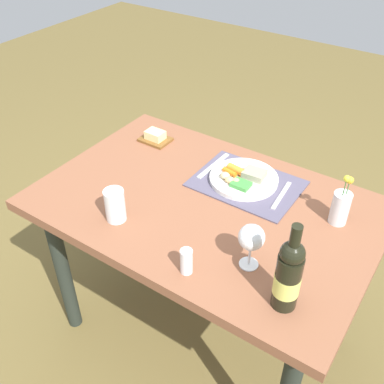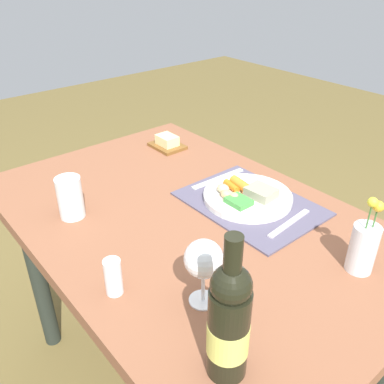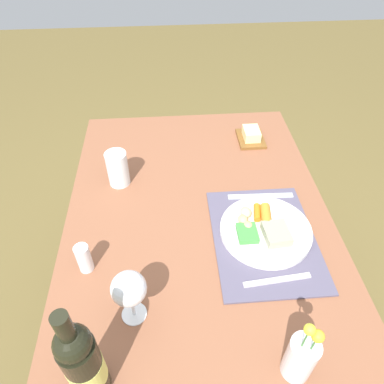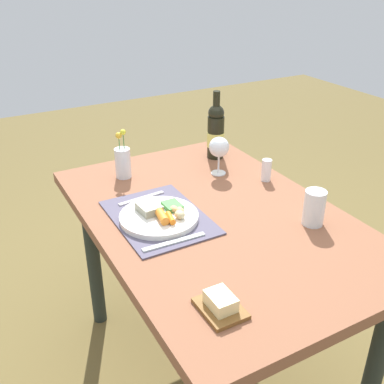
{
  "view_description": "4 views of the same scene",
  "coord_description": "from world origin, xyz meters",
  "px_view_note": "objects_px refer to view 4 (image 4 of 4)",
  "views": [
    {
      "loc": [
        -0.69,
        1.11,
        1.82
      ],
      "look_at": [
        0.03,
        0.04,
        0.82
      ],
      "focal_mm": 42.44,
      "sensor_mm": 36.0,
      "label": 1
    },
    {
      "loc": [
        -0.78,
        0.63,
        1.42
      ],
      "look_at": [
        -0.01,
        -0.01,
        0.84
      ],
      "focal_mm": 38.85,
      "sensor_mm": 36.0,
      "label": 2
    },
    {
      "loc": [
        -0.72,
        0.08,
        1.59
      ],
      "look_at": [
        0.09,
        0.02,
        0.81
      ],
      "focal_mm": 33.6,
      "sensor_mm": 36.0,
      "label": 3
    },
    {
      "loc": [
        1.17,
        -0.73,
        1.57
      ],
      "look_at": [
        0.01,
        -0.1,
        0.88
      ],
      "focal_mm": 42.72,
      "sensor_mm": 36.0,
      "label": 4
    }
  ],
  "objects_px": {
    "dinner_plate": "(160,215)",
    "fork": "(142,198)",
    "salt_shaker": "(266,170)",
    "knife": "(174,242)",
    "dining_table": "(214,239)",
    "flower_vase": "(123,161)",
    "wine_bottle": "(216,132)",
    "wine_glass": "(219,148)",
    "water_tumbler": "(314,210)",
    "butter_dish": "(221,304)"
  },
  "relations": [
    {
      "from": "water_tumbler",
      "to": "salt_shaker",
      "type": "height_order",
      "value": "water_tumbler"
    },
    {
      "from": "dinner_plate",
      "to": "butter_dish",
      "type": "height_order",
      "value": "dinner_plate"
    },
    {
      "from": "butter_dish",
      "to": "salt_shaker",
      "type": "height_order",
      "value": "salt_shaker"
    },
    {
      "from": "dining_table",
      "to": "knife",
      "type": "xyz_separation_m",
      "value": [
        0.1,
        -0.21,
        0.11
      ]
    },
    {
      "from": "dinner_plate",
      "to": "water_tumbler",
      "type": "relative_size",
      "value": 2.19
    },
    {
      "from": "fork",
      "to": "water_tumbler",
      "type": "bearing_deg",
      "value": 40.45
    },
    {
      "from": "dining_table",
      "to": "wine_bottle",
      "type": "bearing_deg",
      "value": 148.6
    },
    {
      "from": "wine_glass",
      "to": "dinner_plate",
      "type": "bearing_deg",
      "value": -58.79
    },
    {
      "from": "wine_glass",
      "to": "salt_shaker",
      "type": "bearing_deg",
      "value": 42.39
    },
    {
      "from": "water_tumbler",
      "to": "wine_bottle",
      "type": "height_order",
      "value": "wine_bottle"
    },
    {
      "from": "dining_table",
      "to": "salt_shaker",
      "type": "xyz_separation_m",
      "value": [
        -0.14,
        0.32,
        0.14
      ]
    },
    {
      "from": "fork",
      "to": "wine_glass",
      "type": "relative_size",
      "value": 1.15
    },
    {
      "from": "dinner_plate",
      "to": "wine_glass",
      "type": "xyz_separation_m",
      "value": [
        -0.23,
        0.37,
        0.09
      ]
    },
    {
      "from": "wine_glass",
      "to": "butter_dish",
      "type": "bearing_deg",
      "value": -31.41
    },
    {
      "from": "dining_table",
      "to": "wine_bottle",
      "type": "distance_m",
      "value": 0.56
    },
    {
      "from": "water_tumbler",
      "to": "flower_vase",
      "type": "distance_m",
      "value": 0.77
    },
    {
      "from": "butter_dish",
      "to": "fork",
      "type": "bearing_deg",
      "value": 174.87
    },
    {
      "from": "knife",
      "to": "butter_dish",
      "type": "bearing_deg",
      "value": -3.87
    },
    {
      "from": "water_tumbler",
      "to": "wine_glass",
      "type": "relative_size",
      "value": 0.77
    },
    {
      "from": "water_tumbler",
      "to": "flower_vase",
      "type": "height_order",
      "value": "flower_vase"
    },
    {
      "from": "dinner_plate",
      "to": "water_tumbler",
      "type": "height_order",
      "value": "water_tumbler"
    },
    {
      "from": "salt_shaker",
      "to": "knife",
      "type": "bearing_deg",
      "value": -66.36
    },
    {
      "from": "butter_dish",
      "to": "flower_vase",
      "type": "height_order",
      "value": "flower_vase"
    },
    {
      "from": "dinner_plate",
      "to": "fork",
      "type": "height_order",
      "value": "dinner_plate"
    },
    {
      "from": "knife",
      "to": "dinner_plate",
      "type": "bearing_deg",
      "value": 173.71
    },
    {
      "from": "knife",
      "to": "flower_vase",
      "type": "bearing_deg",
      "value": 177.47
    },
    {
      "from": "salt_shaker",
      "to": "flower_vase",
      "type": "height_order",
      "value": "flower_vase"
    },
    {
      "from": "dinner_plate",
      "to": "wine_glass",
      "type": "distance_m",
      "value": 0.45
    },
    {
      "from": "dinner_plate",
      "to": "flower_vase",
      "type": "xyz_separation_m",
      "value": [
        -0.39,
        0.02,
        0.05
      ]
    },
    {
      "from": "wine_glass",
      "to": "flower_vase",
      "type": "relative_size",
      "value": 0.78
    },
    {
      "from": "dining_table",
      "to": "dinner_plate",
      "type": "distance_m",
      "value": 0.23
    },
    {
      "from": "dinner_plate",
      "to": "flower_vase",
      "type": "distance_m",
      "value": 0.39
    },
    {
      "from": "dinner_plate",
      "to": "fork",
      "type": "relative_size",
      "value": 1.46
    },
    {
      "from": "dining_table",
      "to": "wine_bottle",
      "type": "xyz_separation_m",
      "value": [
        -0.44,
        0.27,
        0.22
      ]
    },
    {
      "from": "knife",
      "to": "wine_glass",
      "type": "bearing_deg",
      "value": 135.51
    },
    {
      "from": "salt_shaker",
      "to": "wine_glass",
      "type": "relative_size",
      "value": 0.56
    },
    {
      "from": "dinner_plate",
      "to": "fork",
      "type": "bearing_deg",
      "value": 178.91
    },
    {
      "from": "dinner_plate",
      "to": "knife",
      "type": "bearing_deg",
      "value": -8.16
    },
    {
      "from": "water_tumbler",
      "to": "salt_shaker",
      "type": "relative_size",
      "value": 1.38
    },
    {
      "from": "water_tumbler",
      "to": "butter_dish",
      "type": "distance_m",
      "value": 0.54
    },
    {
      "from": "fork",
      "to": "wine_bottle",
      "type": "distance_m",
      "value": 0.51
    },
    {
      "from": "fork",
      "to": "flower_vase",
      "type": "bearing_deg",
      "value": 170.56
    },
    {
      "from": "water_tumbler",
      "to": "salt_shaker",
      "type": "distance_m",
      "value": 0.35
    },
    {
      "from": "dining_table",
      "to": "fork",
      "type": "bearing_deg",
      "value": -140.11
    },
    {
      "from": "dining_table",
      "to": "knife",
      "type": "height_order",
      "value": "knife"
    },
    {
      "from": "fork",
      "to": "salt_shaker",
      "type": "distance_m",
      "value": 0.51
    },
    {
      "from": "fork",
      "to": "flower_vase",
      "type": "height_order",
      "value": "flower_vase"
    },
    {
      "from": "knife",
      "to": "wine_glass",
      "type": "distance_m",
      "value": 0.56
    },
    {
      "from": "dinner_plate",
      "to": "flower_vase",
      "type": "relative_size",
      "value": 1.32
    },
    {
      "from": "dinner_plate",
      "to": "butter_dish",
      "type": "xyz_separation_m",
      "value": [
        0.48,
        -0.05,
        -0.0
      ]
    }
  ]
}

